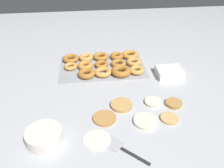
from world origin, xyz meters
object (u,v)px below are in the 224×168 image
at_px(donut_tray, 105,64).
at_px(batter_bowl, 44,136).
at_px(pancake_3, 145,121).
at_px(pancake_4, 169,118).
at_px(pancake_6, 122,105).
at_px(container_stack, 169,72).
at_px(pancake_0, 105,118).
at_px(pancake_2, 153,102).
at_px(pancake_5, 174,103).
at_px(pancake_1, 97,140).
at_px(spatula, 115,145).

height_order(donut_tray, batter_bowl, batter_bowl).
xyz_separation_m(pancake_3, pancake_4, (-0.11, -0.01, -0.00)).
bearing_deg(pancake_6, donut_tray, -83.28).
height_order(pancake_4, container_stack, container_stack).
xyz_separation_m(pancake_0, pancake_3, (-0.18, 0.04, 0.00)).
relative_size(pancake_4, pancake_6, 0.77).
relative_size(pancake_2, pancake_5, 1.03).
relative_size(pancake_4, pancake_5, 1.02).
relative_size(pancake_1, pancake_3, 1.06).
relative_size(pancake_2, container_stack, 0.56).
xyz_separation_m(pancake_2, container_stack, (-0.16, -0.24, 0.01)).
relative_size(batter_bowl, spatula, 0.74).
bearing_deg(pancake_6, pancake_5, 176.08).
xyz_separation_m(pancake_5, pancake_6, (0.25, -0.02, -0.00)).
relative_size(pancake_4, container_stack, 0.56).
distance_m(pancake_2, pancake_3, 0.14).
relative_size(pancake_0, pancake_1, 0.93).
bearing_deg(pancake_0, pancake_4, 173.22).
relative_size(pancake_0, pancake_6, 1.00).
bearing_deg(pancake_4, pancake_6, -30.02).
relative_size(pancake_2, spatula, 0.41).
relative_size(pancake_5, batter_bowl, 0.54).
bearing_deg(donut_tray, pancake_0, 84.45).
xyz_separation_m(pancake_0, batter_bowl, (0.25, 0.10, 0.02)).
bearing_deg(container_stack, pancake_0, 38.73).
xyz_separation_m(pancake_5, container_stack, (-0.06, -0.26, 0.01)).
distance_m(pancake_0, donut_tray, 0.47).
bearing_deg(donut_tray, pancake_3, 104.69).
distance_m(pancake_3, spatula, 0.19).
xyz_separation_m(pancake_1, batter_bowl, (0.21, -0.02, 0.02)).
height_order(pancake_3, batter_bowl, batter_bowl).
distance_m(pancake_0, spatula, 0.16).
bearing_deg(pancake_6, pancake_1, 56.71).
relative_size(pancake_3, donut_tray, 0.21).
distance_m(pancake_0, pancake_4, 0.29).
height_order(pancake_6, donut_tray, donut_tray).
height_order(pancake_0, pancake_5, pancake_5).
xyz_separation_m(pancake_4, container_stack, (-0.11, -0.36, 0.02)).
bearing_deg(pancake_5, pancake_1, 25.75).
bearing_deg(container_stack, donut_tray, -21.66).
distance_m(pancake_2, batter_bowl, 0.53).
bearing_deg(batter_bowl, pancake_6, -152.42).
xyz_separation_m(pancake_1, spatula, (-0.07, 0.03, -0.00)).
height_order(pancake_3, container_stack, container_stack).
relative_size(pancake_6, container_stack, 0.72).
bearing_deg(pancake_2, pancake_1, 35.90).
height_order(pancake_4, spatula, pancake_4).
relative_size(pancake_2, donut_tray, 0.16).
relative_size(pancake_5, spatula, 0.40).
bearing_deg(pancake_0, pancake_5, -169.53).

